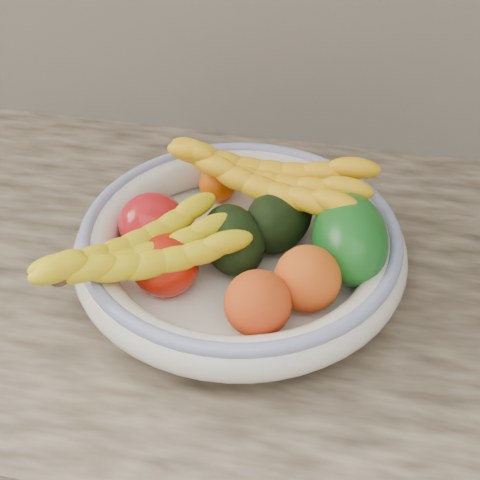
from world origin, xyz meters
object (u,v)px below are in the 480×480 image
at_px(green_mango, 350,238).
at_px(banana_bunch_front, 140,258).
at_px(banana_bunch_back, 266,183).
at_px(fruit_bowl, 240,247).

distance_m(green_mango, banana_bunch_front, 0.24).
bearing_deg(banana_bunch_front, banana_bunch_back, 11.92).
distance_m(fruit_bowl, banana_bunch_back, 0.09).
xyz_separation_m(banana_bunch_back, banana_bunch_front, (-0.11, -0.16, -0.01)).
height_order(fruit_bowl, banana_bunch_back, banana_bunch_back).
bearing_deg(fruit_bowl, green_mango, 4.02).
height_order(green_mango, banana_bunch_front, green_mango).
relative_size(green_mango, banana_bunch_back, 0.47).
xyz_separation_m(fruit_bowl, banana_bunch_back, (0.02, 0.08, 0.04)).
height_order(fruit_bowl, green_mango, green_mango).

